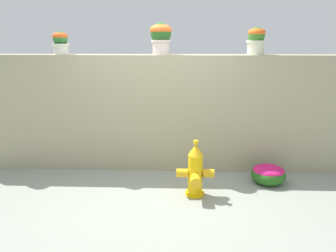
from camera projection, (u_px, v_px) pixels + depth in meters
ground_plane at (154, 193)px, 4.45m from camera, size 24.00×24.00×0.00m
stone_wall at (158, 113)px, 5.09m from camera, size 6.40×0.30×1.82m
potted_plant_1 at (60, 42)px, 4.84m from camera, size 0.25×0.25×0.34m
potted_plant_2 at (161, 36)px, 4.78m from camera, size 0.32×0.32×0.46m
potted_plant_3 at (256, 39)px, 4.77m from camera, size 0.28×0.28×0.40m
fire_hydrant at (195, 172)px, 4.30m from camera, size 0.51×0.40×0.78m
flower_bush_left at (268, 174)px, 4.71m from camera, size 0.50×0.45×0.29m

